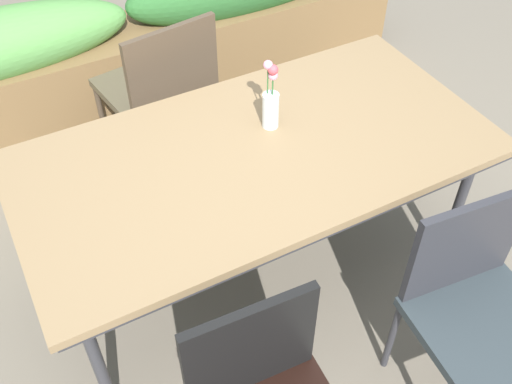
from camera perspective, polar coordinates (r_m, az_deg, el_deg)
The scene contains 6 objects.
ground_plane at distance 2.79m, azimuth -1.29°, elevation -8.05°, with size 12.00×12.00×0.00m, color #756B5B.
dining_table at distance 2.32m, azimuth 0.00°, elevation 3.16°, with size 1.84×0.94×0.73m.
chair_far_side at distance 3.00m, azimuth -9.07°, elevation 9.99°, with size 0.55×0.55×0.91m.
chair_near_right at distance 2.24m, azimuth 20.48°, elevation -9.99°, with size 0.51×0.51×0.86m.
flower_vase at distance 2.34m, azimuth 1.42°, elevation 8.56°, with size 0.07×0.07×0.30m.
planter_box at distance 3.63m, azimuth -11.60°, elevation 13.55°, with size 3.36×0.45×0.81m.
Camera 1 is at (-0.74, -1.50, 2.23)m, focal length 41.81 mm.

